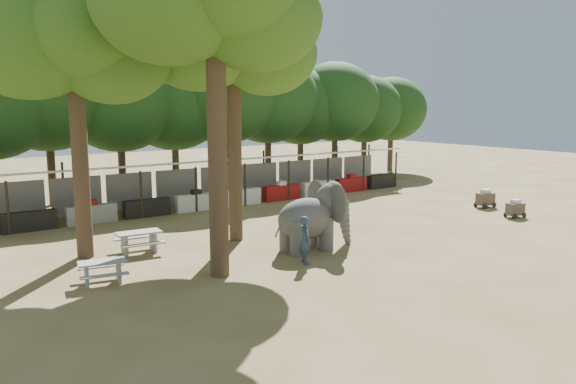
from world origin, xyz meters
TOP-DOWN VIEW (x-y plane):
  - ground at (0.00, 0.00)m, footprint 100.00×100.00m
  - vendor_stalls at (-0.00, 13.84)m, footprint 28.00×2.99m
  - yard_tree_left at (-9.13, 7.19)m, footprint 7.10×6.90m
  - yard_tree_back at (-3.13, 6.19)m, footprint 7.10×6.90m
  - backdrop_trees at (0.00, 19.00)m, footprint 46.46×5.95m
  - elephant at (-1.25, 2.81)m, footprint 3.51×2.68m
  - handler at (-2.80, 1.45)m, footprint 0.59×0.73m
  - picnic_table_near at (-9.47, 3.46)m, footprint 1.71×1.60m
  - picnic_table_far at (-7.13, 6.38)m, footprint 1.80×1.65m
  - cart_front at (10.88, 1.76)m, footprint 1.04×0.77m
  - cart_back at (12.06, 4.34)m, footprint 1.13×0.82m

SIDE VIEW (x-z plane):
  - ground at x=0.00m, z-range 0.00..0.00m
  - cart_front at x=10.88m, z-range -0.01..0.92m
  - picnic_table_near at x=-9.47m, z-range 0.11..0.86m
  - cart_back at x=12.06m, z-range -0.01..1.01m
  - picnic_table_far at x=-7.13m, z-range 0.13..0.97m
  - handler at x=-2.80m, z-range 0.00..1.76m
  - vendor_stalls at x=0.00m, z-range -0.22..2.58m
  - elephant at x=-1.25m, z-range 0.00..2.67m
  - backdrop_trees at x=0.00m, z-range 1.35..9.68m
  - yard_tree_left at x=-9.13m, z-range 2.69..13.71m
  - yard_tree_back at x=-3.13m, z-range 2.86..14.22m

